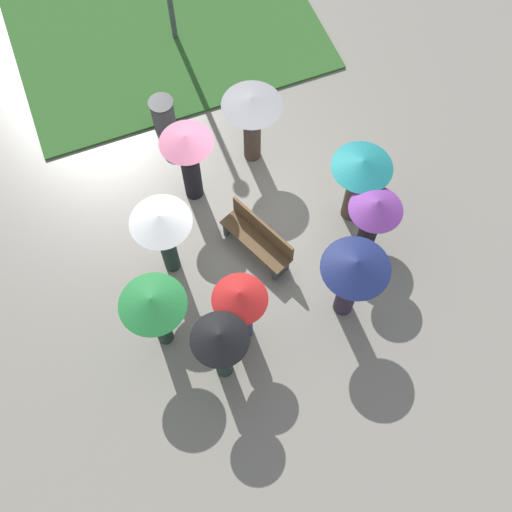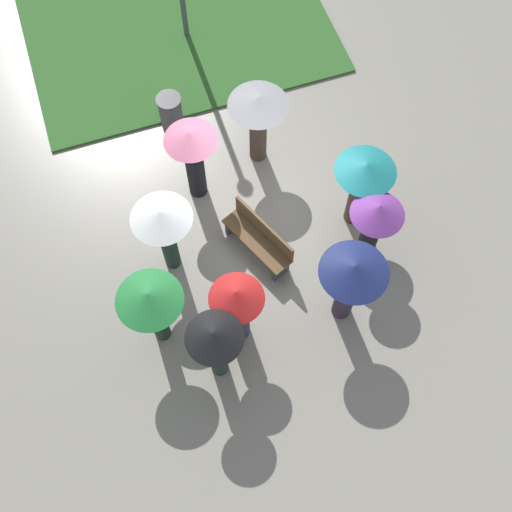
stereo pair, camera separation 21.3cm
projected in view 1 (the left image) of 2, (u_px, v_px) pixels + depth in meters
name	position (u px, v px, depth m)	size (l,w,h in m)	color
ground_plane	(270.00, 209.00, 12.60)	(90.00, 90.00, 0.00)	gray
park_bench	(258.00, 238.00, 11.81)	(1.55, 0.99, 0.90)	brown
trash_bin	(163.00, 114.00, 13.08)	(0.51, 0.51, 0.79)	#4C4C51
crowd_person_grey	(252.00, 113.00, 11.91)	(1.14, 1.14, 1.82)	#47382D
crowd_person_pink	(189.00, 156.00, 11.59)	(0.98, 0.98, 1.91)	black
crowd_person_teal	(359.00, 177.00, 11.38)	(1.09, 1.09, 1.84)	#47382D
crowd_person_white	(163.00, 229.00, 10.76)	(1.05, 1.05, 1.94)	#1E3328
crowd_person_purple	(373.00, 217.00, 11.04)	(0.94, 0.94, 1.83)	black
crowd_person_navy	(353.00, 275.00, 10.40)	(1.14, 1.14, 1.99)	#2D2333
crowd_person_red	(240.00, 307.00, 10.44)	(0.91, 0.91, 1.84)	#282D47
crowd_person_green	(154.00, 308.00, 10.14)	(1.09, 1.09, 1.89)	#1E3328
crowd_person_black	(221.00, 346.00, 9.99)	(0.92, 0.92, 1.92)	#1E3328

